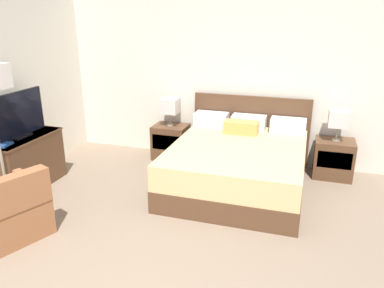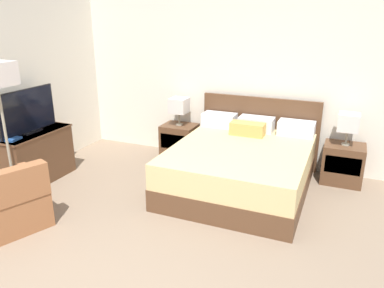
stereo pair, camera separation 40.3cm
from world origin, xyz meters
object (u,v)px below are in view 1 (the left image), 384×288
(tv, at_px, (17,116))
(book_red_cover, at_px, (0,144))
(nightstand_left, at_px, (171,142))
(table_lamp_left, at_px, (170,106))
(nightstand_right, at_px, (333,159))
(dresser, at_px, (25,161))
(armchair_by_window, at_px, (9,212))
(table_lamp_right, at_px, (339,119))
(bed, at_px, (238,163))

(tv, height_order, book_red_cover, tv)
(nightstand_left, relative_size, tv, 0.59)
(book_red_cover, bearing_deg, table_lamp_left, 53.45)
(nightstand_right, distance_m, dresser, 4.29)
(nightstand_right, height_order, dresser, dresser)
(nightstand_right, xyz_separation_m, tv, (-3.97, -1.63, 0.73))
(tv, distance_m, armchair_by_window, 1.43)
(nightstand_left, bearing_deg, tv, -132.16)
(book_red_cover, bearing_deg, armchair_by_window, -45.98)
(nightstand_left, xyz_separation_m, book_red_cover, (-1.47, -1.98, 0.46))
(table_lamp_right, relative_size, dresser, 0.42)
(bed, height_order, book_red_cover, bed)
(nightstand_right, xyz_separation_m, book_red_cover, (-3.96, -1.98, 0.46))
(nightstand_left, height_order, tv, tv)
(dresser, bearing_deg, bed, 17.99)
(nightstand_right, relative_size, tv, 0.59)
(bed, height_order, armchair_by_window, bed)
(bed, xyz_separation_m, nightstand_right, (1.25, 0.72, -0.05))
(bed, relative_size, dresser, 1.93)
(table_lamp_right, xyz_separation_m, dresser, (-3.97, -1.61, -0.50))
(nightstand_left, bearing_deg, table_lamp_left, 90.00)
(table_lamp_right, height_order, tv, tv)
(table_lamp_right, bearing_deg, book_red_cover, -153.45)
(tv, height_order, armchair_by_window, tv)
(armchair_by_window, bearing_deg, book_red_cover, 134.02)
(dresser, relative_size, armchair_by_window, 1.18)
(table_lamp_left, bearing_deg, dresser, -132.54)
(nightstand_left, xyz_separation_m, tv, (-1.48, -1.63, 0.73))
(table_lamp_left, xyz_separation_m, dresser, (-1.48, -1.61, -0.50))
(nightstand_left, distance_m, table_lamp_left, 0.59)
(bed, relative_size, table_lamp_left, 4.64)
(table_lamp_right, distance_m, dresser, 4.31)
(tv, xyz_separation_m, book_red_cover, (0.01, -0.35, -0.27))
(tv, bearing_deg, nightstand_left, 47.84)
(bed, distance_m, armchair_by_window, 2.82)
(dresser, height_order, armchair_by_window, armchair_by_window)
(bed, distance_m, dresser, 2.86)
(armchair_by_window, bearing_deg, bed, 43.52)
(nightstand_left, xyz_separation_m, dresser, (-1.48, -1.61, 0.10))
(table_lamp_right, bearing_deg, bed, -149.79)
(armchair_by_window, bearing_deg, nightstand_left, 73.32)
(tv, bearing_deg, nightstand_right, 22.32)
(nightstand_left, relative_size, book_red_cover, 2.37)
(bed, height_order, nightstand_right, bed)
(nightstand_left, height_order, nightstand_right, same)
(bed, xyz_separation_m, tv, (-2.72, -0.90, 0.68))
(nightstand_right, height_order, table_lamp_right, table_lamp_right)
(nightstand_left, distance_m, table_lamp_right, 2.56)
(nightstand_left, height_order, book_red_cover, book_red_cover)
(dresser, bearing_deg, armchair_by_window, -57.31)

